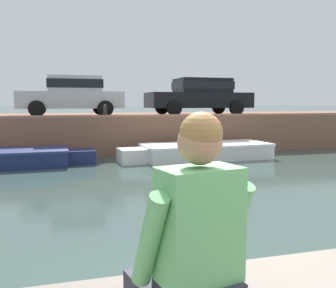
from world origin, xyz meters
The scene contains 9 objects.
ground_plane centered at (0.00, 5.72, 0.00)m, with size 400.00×400.00×0.00m, color #384C47.
far_quay_wall centered at (0.00, 14.44, 0.72)m, with size 60.00×6.00×1.44m, color brown.
far_wall_coping centered at (0.00, 11.56, 1.48)m, with size 60.00×0.24×0.08m, color #9F6C52.
boat_moored_west_navy centered at (-3.22, 10.16, 0.26)m, with size 5.26×1.86×0.52m.
boat_moored_central_white centered at (3.21, 10.02, 0.27)m, with size 5.38×2.05×0.54m.
car_left_inner_silver centered at (-0.98, 13.12, 2.28)m, with size 4.01×1.99×1.54m.
car_centre_black centered at (4.33, 13.12, 2.29)m, with size 4.42×2.05×1.54m.
mooring_bollard_mid centered at (0.12, 11.69, 1.68)m, with size 0.15×0.15×0.45m.
person_seated_left centered at (-0.81, -0.51, 1.33)m, with size 0.58×0.59×0.97m.
Camera 1 is at (-1.37, -2.08, 1.97)m, focal length 40.00 mm.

